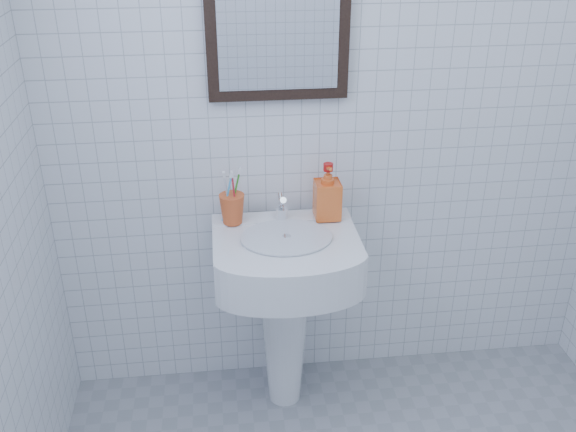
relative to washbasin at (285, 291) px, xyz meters
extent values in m
cube|color=white|center=(0.23, 0.22, 0.71)|extent=(2.20, 0.02, 2.50)
cone|color=white|center=(0.00, 0.02, -0.21)|extent=(0.21, 0.21, 0.66)
cube|color=white|center=(0.00, -0.02, 0.18)|extent=(0.53, 0.38, 0.16)
cube|color=white|center=(0.00, 0.12, 0.25)|extent=(0.53, 0.09, 0.03)
cylinder|color=silver|center=(0.00, -0.05, 0.26)|extent=(0.33, 0.33, 0.01)
cylinder|color=white|center=(0.00, 0.10, 0.28)|extent=(0.05, 0.05, 0.05)
cylinder|color=white|center=(0.00, 0.08, 0.34)|extent=(0.02, 0.09, 0.07)
cylinder|color=white|center=(0.00, 0.12, 0.32)|extent=(0.03, 0.05, 0.08)
imported|color=#E95216|center=(0.17, 0.10, 0.37)|extent=(0.10, 0.10, 0.21)
cube|color=black|center=(0.00, 0.20, 1.01)|extent=(0.50, 0.04, 0.62)
cube|color=white|center=(0.00, 0.18, 1.01)|extent=(0.42, 0.00, 0.54)
camera|label=1|loc=(-0.23, -2.05, 1.36)|focal=40.00mm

